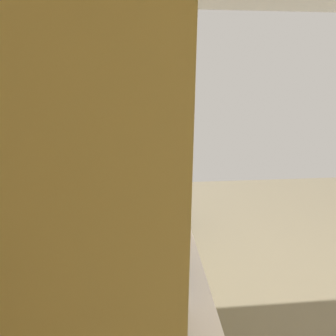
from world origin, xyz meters
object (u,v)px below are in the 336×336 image
Objects in this scene: microwave at (145,249)px; bowl at (162,213)px; kettle at (158,175)px; oven_range at (149,195)px.

microwave is 2.68× the size of bowl.
microwave is at bearing 168.49° from bowl.
bowl is 1.03× the size of kettle.
microwave is (-2.05, 0.03, 0.61)m from oven_range.
microwave is at bearing 174.80° from kettle.
kettle is (-0.62, -0.10, 0.52)m from oven_range.
bowl is (0.64, -0.13, -0.13)m from microwave.
bowl is at bearing -11.51° from microwave.
oven_range is 1.50m from bowl.
oven_range is 0.82m from kettle.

